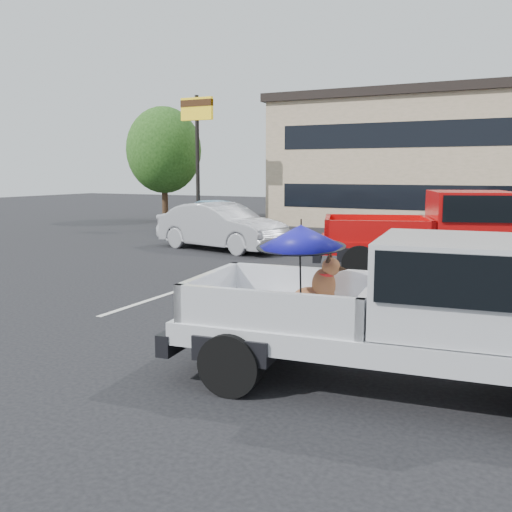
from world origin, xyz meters
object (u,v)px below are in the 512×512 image
object	(u,v)px
silver_sedan	(221,226)
blue_suv	(210,216)
motel_sign	(197,126)
silver_pickup	(430,307)
red_pickup	(461,230)
tree_left	(164,150)

from	to	relation	value
silver_sedan	blue_suv	xyz separation A→B (m)	(-3.26, 4.63, -0.10)
motel_sign	silver_pickup	world-z (taller)	motel_sign
silver_pickup	blue_suv	bearing A→B (deg)	123.22
silver_pickup	red_pickup	size ratio (longest dim) A/B	0.85
motel_sign	tree_left	world-z (taller)	tree_left
motel_sign	blue_suv	world-z (taller)	motel_sign
motel_sign	tree_left	xyz separation A→B (m)	(-4.00, 3.00, -0.92)
blue_suv	silver_pickup	bearing A→B (deg)	-58.33
red_pickup	blue_suv	size ratio (longest dim) A/B	1.38
silver_sedan	tree_left	bearing A→B (deg)	56.96
blue_suv	silver_sedan	bearing A→B (deg)	-62.32
silver_pickup	silver_sedan	xyz separation A→B (m)	(-8.51, 9.83, -0.27)
tree_left	silver_sedan	distance (m)	12.48
silver_sedan	silver_pickup	bearing A→B (deg)	-126.58
silver_pickup	silver_sedan	distance (m)	13.00
red_pickup	silver_pickup	bearing A→B (deg)	-103.77
motel_sign	tree_left	bearing A→B (deg)	143.13
motel_sign	silver_sedan	distance (m)	8.19
silver_pickup	blue_suv	size ratio (longest dim) A/B	1.18
motel_sign	red_pickup	bearing A→B (deg)	-30.16
motel_sign	blue_suv	xyz separation A→B (m)	(1.23, -1.02, -3.96)
silver_pickup	tree_left	bearing A→B (deg)	126.66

